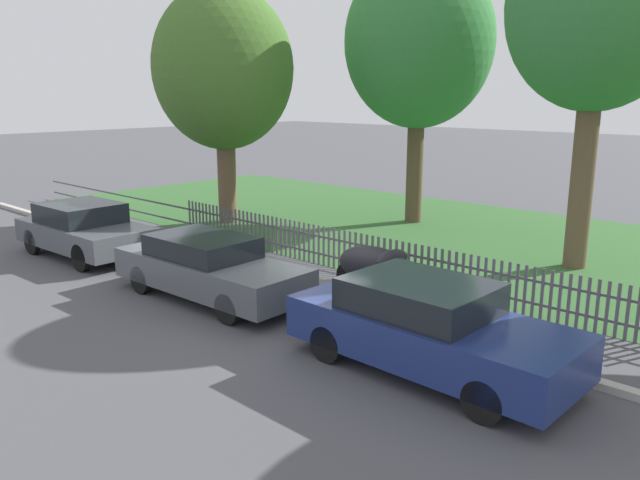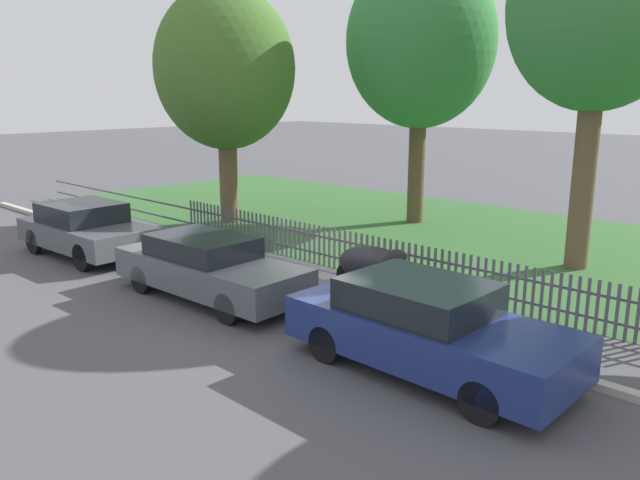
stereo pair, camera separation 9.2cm
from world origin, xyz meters
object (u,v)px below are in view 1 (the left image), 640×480
object	(u,v)px
parked_car_silver_hatchback	(85,229)
tree_mid_park	(599,8)
parked_car_navy_estate	(428,326)
tree_nearest_kerb	(223,69)
parked_car_black_saloon	(209,267)
tree_behind_motorcycle	(419,42)
covered_motorcycle	(377,267)

from	to	relation	value
parked_car_silver_hatchback	tree_mid_park	xyz separation A→B (m)	(9.81, 7.58, 5.29)
parked_car_navy_estate	tree_nearest_kerb	xyz separation A→B (m)	(-11.12, 5.14, 4.17)
parked_car_black_saloon	tree_behind_motorcycle	bearing A→B (deg)	96.79
tree_behind_motorcycle	parked_car_navy_estate	bearing A→B (deg)	-54.43
parked_car_silver_hatchback	covered_motorcycle	size ratio (longest dim) A/B	2.06
tree_nearest_kerb	tree_mid_park	size ratio (longest dim) A/B	0.89
parked_car_silver_hatchback	parked_car_navy_estate	bearing A→B (deg)	-1.07
parked_car_black_saloon	tree_mid_park	size ratio (longest dim) A/B	0.54
parked_car_silver_hatchback	tree_mid_park	distance (m)	13.48
tree_nearest_kerb	tree_behind_motorcycle	size ratio (longest dim) A/B	0.89
tree_nearest_kerb	tree_mid_park	xyz separation A→B (m)	(10.52, 2.27, 1.12)
tree_behind_motorcycle	parked_car_black_saloon	bearing A→B (deg)	-81.37
parked_car_black_saloon	covered_motorcycle	size ratio (longest dim) A/B	2.28
tree_mid_park	parked_car_black_saloon	bearing A→B (deg)	-121.58
parked_car_silver_hatchback	tree_mid_park	bearing A→B (deg)	35.68
parked_car_silver_hatchback	tree_behind_motorcycle	world-z (taller)	tree_behind_motorcycle
parked_car_silver_hatchback	tree_nearest_kerb	distance (m)	6.79
parked_car_navy_estate	tree_mid_park	xyz separation A→B (m)	(-0.60, 7.41, 5.29)
tree_mid_park	tree_behind_motorcycle	bearing A→B (deg)	162.43
tree_nearest_kerb	parked_car_silver_hatchback	bearing A→B (deg)	-82.44
parked_car_black_saloon	tree_mid_park	bearing A→B (deg)	56.58
tree_behind_motorcycle	tree_mid_park	bearing A→B (deg)	-17.57
parked_car_navy_estate	tree_nearest_kerb	distance (m)	12.94
parked_car_black_saloon	parked_car_silver_hatchback	bearing A→B (deg)	178.63
tree_nearest_kerb	tree_mid_park	bearing A→B (deg)	12.16
parked_car_silver_hatchback	parked_car_black_saloon	size ratio (longest dim) A/B	0.90
parked_car_silver_hatchback	tree_mid_park	size ratio (longest dim) A/B	0.49
covered_motorcycle	tree_nearest_kerb	world-z (taller)	tree_nearest_kerb
parked_car_black_saloon	covered_motorcycle	bearing A→B (deg)	41.19
tree_nearest_kerb	tree_mid_park	distance (m)	10.82
tree_nearest_kerb	parked_car_navy_estate	bearing A→B (deg)	-24.82
covered_motorcycle	tree_behind_motorcycle	world-z (taller)	tree_behind_motorcycle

